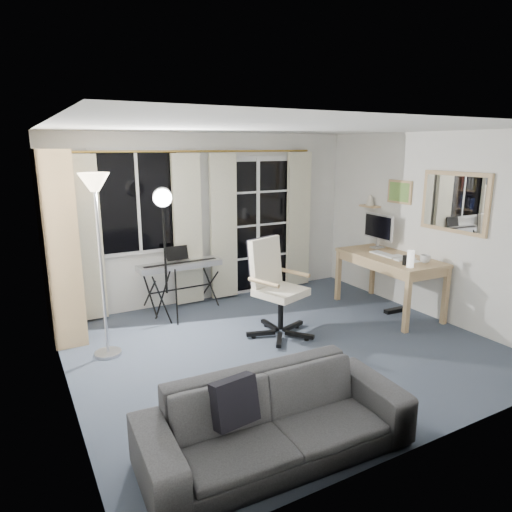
{
  "coord_description": "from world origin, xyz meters",
  "views": [
    {
      "loc": [
        -2.58,
        -4.05,
        2.21
      ],
      "look_at": [
        -0.16,
        0.35,
        1.01
      ],
      "focal_mm": 32.0,
      "sensor_mm": 36.0,
      "label": 1
    }
  ],
  "objects_px": {
    "office_chair": "(272,279)",
    "sofa": "(276,407)",
    "keyboard_piano": "(180,266)",
    "monitor": "(379,228)",
    "desk": "(390,263)",
    "torchiere_lamp": "(96,211)",
    "mug": "(425,258)",
    "bookshelf": "(56,250)",
    "studio_light": "(163,214)"
  },
  "relations": [
    {
      "from": "office_chair",
      "to": "sofa",
      "type": "distance_m",
      "value": 2.28
    },
    {
      "from": "keyboard_piano",
      "to": "monitor",
      "type": "height_order",
      "value": "monitor"
    },
    {
      "from": "desk",
      "to": "sofa",
      "type": "distance_m",
      "value": 3.47
    },
    {
      "from": "monitor",
      "to": "desk",
      "type": "bearing_deg",
      "value": -111.13
    },
    {
      "from": "torchiere_lamp",
      "to": "keyboard_piano",
      "type": "relative_size",
      "value": 1.7
    },
    {
      "from": "desk",
      "to": "mug",
      "type": "distance_m",
      "value": 0.53
    },
    {
      "from": "torchiere_lamp",
      "to": "keyboard_piano",
      "type": "distance_m",
      "value": 1.78
    },
    {
      "from": "bookshelf",
      "to": "desk",
      "type": "distance_m",
      "value": 4.23
    },
    {
      "from": "torchiere_lamp",
      "to": "sofa",
      "type": "bearing_deg",
      "value": -72.2
    },
    {
      "from": "torchiere_lamp",
      "to": "sofa",
      "type": "relative_size",
      "value": 0.98
    },
    {
      "from": "torchiere_lamp",
      "to": "mug",
      "type": "xyz_separation_m",
      "value": [
        3.76,
        -0.95,
        -0.73
      ]
    },
    {
      "from": "mug",
      "to": "monitor",
      "type": "bearing_deg",
      "value": 84.21
    },
    {
      "from": "torchiere_lamp",
      "to": "monitor",
      "type": "xyz_separation_m",
      "value": [
        3.86,
        -0.0,
        -0.5
      ]
    },
    {
      "from": "keyboard_piano",
      "to": "monitor",
      "type": "xyz_separation_m",
      "value": [
        2.67,
        -0.94,
        0.45
      ]
    },
    {
      "from": "studio_light",
      "to": "office_chair",
      "type": "height_order",
      "value": "studio_light"
    },
    {
      "from": "office_chair",
      "to": "sofa",
      "type": "relative_size",
      "value": 0.58
    },
    {
      "from": "keyboard_piano",
      "to": "mug",
      "type": "height_order",
      "value": "mug"
    },
    {
      "from": "torchiere_lamp",
      "to": "office_chair",
      "type": "bearing_deg",
      "value": -10.48
    },
    {
      "from": "office_chair",
      "to": "mug",
      "type": "bearing_deg",
      "value": -36.95
    },
    {
      "from": "studio_light",
      "to": "monitor",
      "type": "relative_size",
      "value": 3.14
    },
    {
      "from": "bookshelf",
      "to": "office_chair",
      "type": "distance_m",
      "value": 2.55
    },
    {
      "from": "keyboard_piano",
      "to": "mug",
      "type": "relative_size",
      "value": 9.0
    },
    {
      "from": "bookshelf",
      "to": "monitor",
      "type": "bearing_deg",
      "value": -10.91
    },
    {
      "from": "office_chair",
      "to": "mug",
      "type": "height_order",
      "value": "office_chair"
    },
    {
      "from": "office_chair",
      "to": "desk",
      "type": "distance_m",
      "value": 1.79
    },
    {
      "from": "office_chair",
      "to": "studio_light",
      "type": "bearing_deg",
      "value": 119.76
    },
    {
      "from": "torchiere_lamp",
      "to": "keyboard_piano",
      "type": "xyz_separation_m",
      "value": [
        1.18,
        0.94,
        -0.95
      ]
    },
    {
      "from": "bookshelf",
      "to": "sofa",
      "type": "bearing_deg",
      "value": -70.42
    },
    {
      "from": "monitor",
      "to": "studio_light",
      "type": "bearing_deg",
      "value": 172.2
    },
    {
      "from": "bookshelf",
      "to": "mug",
      "type": "distance_m",
      "value": 4.49
    },
    {
      "from": "keyboard_piano",
      "to": "sofa",
      "type": "height_order",
      "value": "keyboard_piano"
    },
    {
      "from": "torchiere_lamp",
      "to": "keyboard_piano",
      "type": "bearing_deg",
      "value": 38.46
    },
    {
      "from": "bookshelf",
      "to": "mug",
      "type": "relative_size",
      "value": 17.06
    },
    {
      "from": "bookshelf",
      "to": "office_chair",
      "type": "xyz_separation_m",
      "value": [
        2.23,
        -1.19,
        -0.35
      ]
    },
    {
      "from": "torchiere_lamp",
      "to": "mug",
      "type": "bearing_deg",
      "value": -14.21
    },
    {
      "from": "bookshelf",
      "to": "keyboard_piano",
      "type": "xyz_separation_m",
      "value": [
        1.53,
        0.09,
        -0.41
      ]
    },
    {
      "from": "studio_light",
      "to": "office_chair",
      "type": "relative_size",
      "value": 1.52
    },
    {
      "from": "monitor",
      "to": "mug",
      "type": "xyz_separation_m",
      "value": [
        -0.1,
        -0.95,
        -0.23
      ]
    },
    {
      "from": "bookshelf",
      "to": "sofa",
      "type": "relative_size",
      "value": 1.09
    },
    {
      "from": "keyboard_piano",
      "to": "monitor",
      "type": "distance_m",
      "value": 2.87
    },
    {
      "from": "monitor",
      "to": "mug",
      "type": "bearing_deg",
      "value": -93.35
    },
    {
      "from": "office_chair",
      "to": "monitor",
      "type": "relative_size",
      "value": 2.06
    },
    {
      "from": "desk",
      "to": "monitor",
      "type": "distance_m",
      "value": 0.63
    },
    {
      "from": "torchiere_lamp",
      "to": "mug",
      "type": "distance_m",
      "value": 3.95
    },
    {
      "from": "bookshelf",
      "to": "monitor",
      "type": "xyz_separation_m",
      "value": [
        4.21,
        -0.85,
        0.04
      ]
    },
    {
      "from": "sofa",
      "to": "studio_light",
      "type": "bearing_deg",
      "value": 90.16
    },
    {
      "from": "torchiere_lamp",
      "to": "bookshelf",
      "type": "bearing_deg",
      "value": 112.46
    },
    {
      "from": "monitor",
      "to": "keyboard_piano",
      "type": "bearing_deg",
      "value": 163.03
    },
    {
      "from": "desk",
      "to": "monitor",
      "type": "xyz_separation_m",
      "value": [
        0.2,
        0.45,
        0.39
      ]
    },
    {
      "from": "monitor",
      "to": "mug",
      "type": "distance_m",
      "value": 0.98
    }
  ]
}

